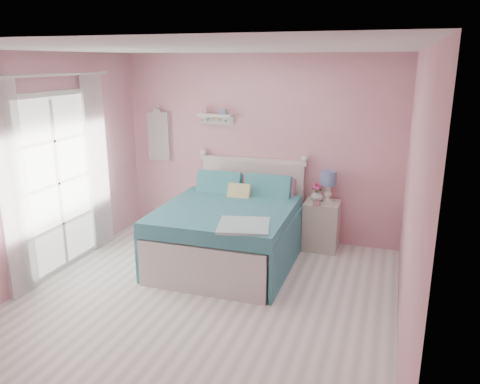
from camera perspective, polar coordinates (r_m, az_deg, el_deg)
The scene contains 13 objects.
floor at distance 5.09m, azimuth -5.17°, elevation -13.72°, with size 4.50×4.50×0.00m, color beige.
room_shell at distance 4.53m, azimuth -5.66°, elevation 4.02°, with size 4.50×4.50×4.50m.
bed at distance 6.00m, azimuth -1.18°, elevation -4.75°, with size 1.61×2.01×1.16m.
nightstand at distance 6.48m, azimuth 9.89°, elevation -4.01°, with size 0.46×0.46×0.67m.
table_lamp at distance 6.35m, azimuth 10.74°, elevation 1.41°, with size 0.21×0.21×0.42m.
vase at distance 6.38m, azimuth 9.32°, elevation -0.38°, with size 0.16×0.16×0.17m, color silver.
teacup at distance 6.21m, azimuth 9.35°, elevation -1.31°, with size 0.09×0.09×0.07m, color #C0808D.
roses at distance 6.34m, azimuth 9.35°, elevation 0.68°, with size 0.14×0.11×0.12m.
wall_shelf at distance 6.74m, azimuth -2.99°, elevation 9.21°, with size 0.50×0.15×0.25m.
hanging_dress at distance 7.16m, azimuth -9.92°, elevation 6.68°, with size 0.34×0.03×0.72m, color white.
french_door at distance 6.01m, azimuth -21.34°, elevation 0.94°, with size 0.04×1.32×2.16m.
curtain_near at distance 5.42m, azimuth -25.97°, elevation 0.05°, with size 0.04×0.40×2.32m, color white.
curtain_far at distance 6.53m, azimuth -16.98°, elevation 3.40°, with size 0.04×0.40×2.32m, color white.
Camera 1 is at (1.82, -4.05, 2.50)m, focal length 35.00 mm.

